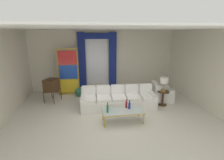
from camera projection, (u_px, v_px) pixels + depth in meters
ground_plane at (113, 114)px, 6.18m from camera, size 16.00×16.00×0.00m
wall_rear at (104, 60)px, 8.68m from camera, size 8.00×0.12×3.00m
wall_left at (6, 74)px, 5.79m from camera, size 0.12×7.00×3.00m
wall_right at (200, 68)px, 6.89m from camera, size 0.12×7.00×3.00m
ceiling_slab at (110, 29)px, 6.11m from camera, size 8.00×7.60×0.04m
curtained_window at (97, 56)px, 8.40m from camera, size 2.00×0.17×2.70m
couch_white_long at (118, 99)px, 6.76m from camera, size 2.95×1.03×0.86m
coffee_table at (123, 111)px, 5.58m from camera, size 1.35×0.60×0.41m
bottle_blue_decanter at (129, 105)px, 5.66m from camera, size 0.08×0.08×0.30m
bottle_crystal_tall at (108, 108)px, 5.39m from camera, size 0.07×0.07×0.35m
bottle_amber_squat at (126, 104)px, 5.74m from camera, size 0.07×0.07×0.31m
vintage_tv at (52, 85)px, 7.16m from camera, size 0.71×0.75×1.35m
armchair_white at (161, 94)px, 7.38m from camera, size 0.92×0.91×0.80m
stained_glass_divider at (68, 73)px, 7.88m from camera, size 0.95×0.05×2.20m
peacock_figurine at (80, 93)px, 7.75m from camera, size 0.44×0.60×0.50m
round_side_table at (163, 97)px, 6.89m from camera, size 0.48×0.48×0.59m
table_lamp_brass at (164, 81)px, 6.71m from camera, size 0.32×0.32×0.57m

